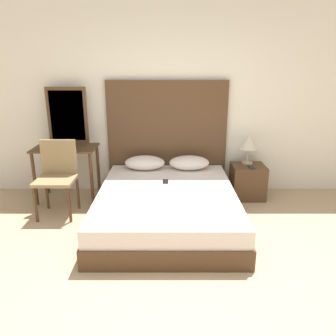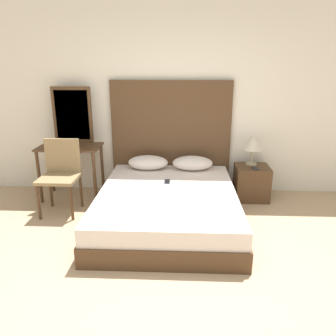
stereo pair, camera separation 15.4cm
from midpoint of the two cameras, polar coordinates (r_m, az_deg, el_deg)
ground_plane at (r=2.98m, az=2.45°, el=-21.06°), size 16.00×16.00×0.00m
wall_back at (r=4.82m, az=2.78°, el=11.59°), size 10.00×0.06×2.70m
bed at (r=4.02m, az=1.04°, el=-6.70°), size 1.65×2.07×0.41m
headboard at (r=4.83m, az=1.42°, el=5.28°), size 1.74×0.05×1.64m
pillow_left at (r=4.69m, az=-2.55°, el=0.96°), size 0.57×0.34×0.20m
pillow_right at (r=4.68m, az=5.23°, el=0.86°), size 0.57×0.34×0.20m
phone_on_bed at (r=4.21m, az=0.90°, el=-2.38°), size 0.07×0.15×0.01m
nightstand at (r=4.84m, az=15.21°, el=-2.47°), size 0.46×0.42×0.49m
table_lamp at (r=4.77m, az=15.46°, el=4.16°), size 0.28×0.28×0.42m
phone_on_nightstand at (r=4.67m, az=15.87°, el=-0.07°), size 0.08×0.15×0.01m
vanity_desk at (r=4.80m, az=-15.75°, el=2.05°), size 0.85×0.52×0.77m
vanity_mirror at (r=4.90m, az=-15.45°, el=8.89°), size 0.56×0.03×0.80m
chair at (r=4.40m, az=-17.25°, el=-0.48°), size 0.47×0.45×0.94m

